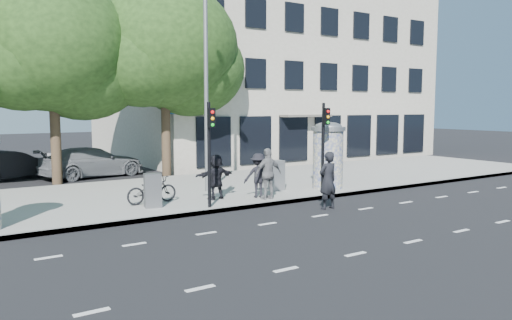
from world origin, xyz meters
TOP-DOWN VIEW (x-y plane):
  - ground at (0.00, 0.00)m, footprint 120.00×120.00m
  - sidewalk at (0.00, 7.50)m, footprint 40.00×8.00m
  - curb at (0.00, 3.55)m, footprint 40.00×0.10m
  - lane_dash_near at (0.00, -2.20)m, footprint 32.00×0.12m
  - lane_dash_far at (0.00, 1.40)m, footprint 32.00×0.12m
  - ad_column_right at (5.20, 4.70)m, footprint 1.36×1.36m
  - traffic_pole_near at (-0.60, 3.79)m, footprint 0.22×0.31m
  - traffic_pole_far at (4.20, 3.79)m, footprint 0.22×0.31m
  - street_lamp at (0.80, 6.63)m, footprint 0.25×0.93m
  - tree_near_left at (-3.50, 12.70)m, footprint 6.80×6.80m
  - tree_center at (1.50, 12.30)m, footprint 7.00×7.00m
  - building at (12.00, 19.99)m, footprint 20.30×15.85m
  - ped_d at (1.71, 4.48)m, footprint 1.18×0.96m
  - ped_e at (1.81, 3.99)m, footprint 1.08×0.64m
  - ped_f at (0.26, 4.97)m, footprint 1.51×0.62m
  - man_road at (2.91, 2.09)m, footprint 0.70×0.46m
  - bicycle at (-1.93, 5.49)m, footprint 0.72×1.80m
  - cabinet_left at (-2.15, 4.83)m, footprint 0.60×0.49m
  - cabinet_right at (3.16, 5.38)m, footprint 0.56×0.41m
  - car_mid at (-5.00, 15.49)m, footprint 2.99×4.35m
  - car_right at (-1.55, 14.17)m, footprint 2.91×5.30m

SIDE VIEW (x-z plane):
  - ground at x=0.00m, z-range 0.00..0.00m
  - lane_dash_near at x=0.00m, z-range 0.00..0.01m
  - lane_dash_far at x=0.00m, z-range 0.00..0.01m
  - sidewalk at x=0.00m, z-range 0.00..0.15m
  - curb at x=0.00m, z-range -0.01..0.15m
  - bicycle at x=-1.93m, z-range 0.15..1.08m
  - car_mid at x=-5.00m, z-range 0.00..1.36m
  - cabinet_left at x=-2.15m, z-range 0.15..1.25m
  - car_right at x=-1.55m, z-range 0.00..1.46m
  - cabinet_right at x=3.16m, z-range 0.15..1.32m
  - ped_d at x=1.71m, z-range 0.15..1.74m
  - ped_f at x=0.26m, z-range 0.15..1.75m
  - man_road at x=2.91m, z-range 0.00..1.93m
  - ped_e at x=1.81m, z-range 0.15..1.96m
  - ad_column_right at x=5.20m, z-range 0.21..2.86m
  - traffic_pole_near at x=-0.60m, z-range 0.53..3.93m
  - traffic_pole_far at x=4.20m, z-range 0.53..3.93m
  - street_lamp at x=0.80m, z-range 0.79..8.79m
  - building at x=12.00m, z-range -0.01..11.99m
  - tree_near_left at x=-3.50m, z-range 1.58..10.55m
  - tree_center at x=1.50m, z-range 1.66..10.96m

